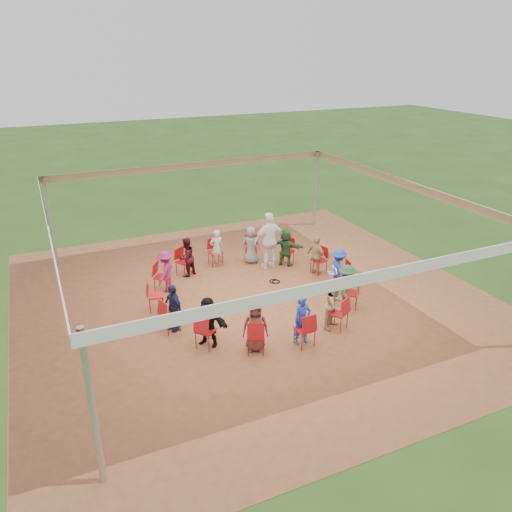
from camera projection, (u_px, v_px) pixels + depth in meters
name	position (u px, v px, depth m)	size (l,w,h in m)	color
ground	(253.00, 299.00, 14.54)	(80.00, 80.00, 0.00)	#274916
dirt_patch	(253.00, 298.00, 14.54)	(13.00, 13.00, 0.00)	brown
tent	(253.00, 222.00, 13.62)	(10.33, 10.33, 3.00)	#B2B2B7
chair_0	(342.00, 275.00, 15.01)	(0.42, 0.44, 0.90)	#B21017
chair_1	(319.00, 260.00, 16.01)	(0.42, 0.44, 0.90)	#B21017
chair_2	(287.00, 252.00, 16.70)	(0.42, 0.44, 0.90)	#B21017
chair_3	(251.00, 249.00, 16.92)	(0.42, 0.44, 0.90)	#B21017
chair_4	(215.00, 252.00, 16.63)	(0.42, 0.44, 0.90)	#B21017
chair_5	(184.00, 262.00, 15.90)	(0.42, 0.44, 0.90)	#B21017
chair_6	(162.00, 277.00, 14.86)	(0.42, 0.44, 0.90)	#B21017
chair_7	(156.00, 296.00, 13.73)	(0.42, 0.44, 0.90)	#B21017
chair_8	(170.00, 315.00, 12.72)	(0.42, 0.44, 0.90)	#B21017
chair_9	(206.00, 331.00, 12.04)	(0.42, 0.44, 0.90)	#B21017
chair_10	(256.00, 336.00, 11.82)	(0.42, 0.44, 0.90)	#B21017
chair_11	(305.00, 329.00, 12.10)	(0.42, 0.44, 0.90)	#B21017
chair_12	(338.00, 313.00, 12.84)	(0.42, 0.44, 0.90)	#B21017
chair_13	(350.00, 293.00, 13.87)	(0.42, 0.44, 0.90)	#B21017
person_seated_0	(339.00, 269.00, 14.90)	(0.82, 0.41, 1.27)	#2139A9
person_seated_1	(317.00, 256.00, 15.87)	(0.75, 0.38, 1.27)	tan
person_seated_2	(286.00, 247.00, 16.52)	(1.18, 0.44, 1.27)	#2A5431
person_seated_3	(251.00, 245.00, 16.73)	(0.62, 0.35, 1.27)	slate
person_seated_4	(217.00, 248.00, 16.46)	(0.46, 0.30, 1.27)	#B3AF9D
person_seated_5	(186.00, 257.00, 15.76)	(0.62, 0.36, 1.27)	#390B14
person_seated_6	(166.00, 271.00, 14.77)	(0.82, 0.41, 1.27)	#861A51
person_seated_7	(173.00, 307.00, 12.72)	(0.75, 0.38, 1.27)	#202146
person_seated_8	(208.00, 321.00, 12.07)	(1.18, 0.44, 1.27)	black
person_seated_9	(255.00, 326.00, 11.86)	(0.62, 0.35, 1.27)	brown
person_seated_10	(302.00, 320.00, 12.13)	(0.46, 0.30, 1.27)	#2139A9
person_seated_11	(335.00, 305.00, 12.83)	(0.62, 0.36, 1.27)	tan
person_seated_12	(346.00, 287.00, 13.82)	(0.82, 0.41, 1.27)	#2A5431
standing_person	(270.00, 241.00, 16.20)	(1.12, 0.58, 1.92)	white
cable_coil	(275.00, 281.00, 15.56)	(0.39, 0.39, 0.03)	black
laptop	(333.00, 271.00, 14.88)	(0.29, 0.35, 0.21)	#B7B7BC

